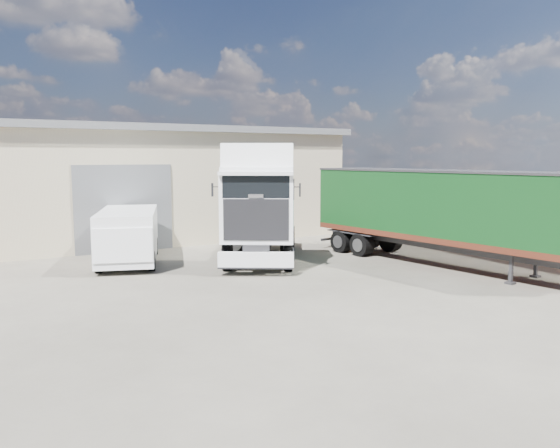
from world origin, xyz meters
TOP-DOWN VIEW (x-y plane):
  - ground at (0.00, 0.00)m, footprint 120.00×120.00m
  - warehouse at (-6.00, 16.00)m, footprint 30.60×12.60m
  - brick_boundary_wall at (11.50, 6.00)m, footprint 0.35×26.00m
  - tractor_unit at (1.66, 4.92)m, footprint 5.41×6.74m
  - box_trailer at (7.21, 1.70)m, footprint 3.74×10.59m
  - panel_van at (-2.54, 7.32)m, footprint 3.37×5.18m

SIDE VIEW (x-z plane):
  - ground at x=0.00m, z-range 0.00..0.00m
  - panel_van at x=-2.54m, z-range 0.03..2.00m
  - brick_boundary_wall at x=11.50m, z-range 0.00..2.50m
  - tractor_unit at x=1.66m, z-range -0.35..4.03m
  - box_trailer at x=7.21m, z-range 0.38..3.83m
  - warehouse at x=-6.00m, z-range -0.05..5.37m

